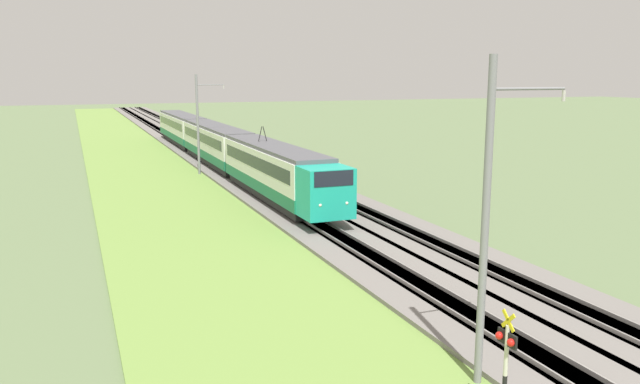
{
  "coord_description": "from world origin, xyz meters",
  "views": [
    {
      "loc": [
        -7.76,
        12.77,
        8.7
      ],
      "look_at": [
        24.39,
        0.0,
        2.25
      ],
      "focal_mm": 35.0,
      "sensor_mm": 36.0,
      "label": 1
    }
  ],
  "objects_px": {
    "crossing_signal_aux": "(506,357)",
    "catenary_mast_mid": "(198,124)",
    "passenger_train": "(215,142)",
    "catenary_mast_near": "(487,223)"
  },
  "relations": [
    {
      "from": "crossing_signal_aux",
      "to": "catenary_mast_mid",
      "type": "distance_m",
      "value": 43.24
    },
    {
      "from": "passenger_train",
      "to": "crossing_signal_aux",
      "type": "relative_size",
      "value": 19.42
    },
    {
      "from": "passenger_train",
      "to": "catenary_mast_near",
      "type": "bearing_deg",
      "value": -3.05
    },
    {
      "from": "passenger_train",
      "to": "catenary_mast_mid",
      "type": "relative_size",
      "value": 6.63
    },
    {
      "from": "crossing_signal_aux",
      "to": "catenary_mast_near",
      "type": "relative_size",
      "value": 0.33
    },
    {
      "from": "passenger_train",
      "to": "catenary_mast_near",
      "type": "distance_m",
      "value": 46.25
    },
    {
      "from": "catenary_mast_near",
      "to": "passenger_train",
      "type": "bearing_deg",
      "value": -3.05
    },
    {
      "from": "crossing_signal_aux",
      "to": "catenary_mast_mid",
      "type": "xyz_separation_m",
      "value": [
        43.15,
        -0.66,
        2.74
      ]
    },
    {
      "from": "crossing_signal_aux",
      "to": "catenary_mast_near",
      "type": "distance_m",
      "value": 3.57
    },
    {
      "from": "catenary_mast_mid",
      "to": "crossing_signal_aux",
      "type": "bearing_deg",
      "value": 179.12
    }
  ]
}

